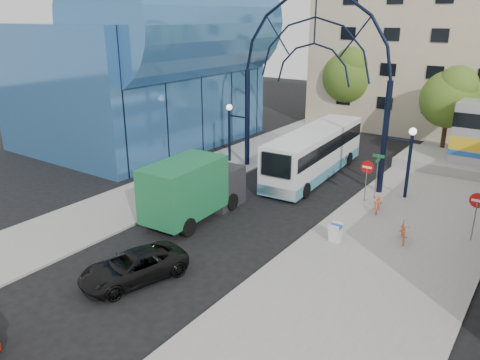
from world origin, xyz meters
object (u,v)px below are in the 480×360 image
Objects in this scene: tree_north_b at (350,74)px; street_name_sign at (377,167)px; tree_north_a at (451,96)px; bike_near_a at (378,202)px; city_bus at (315,152)px; do_not_enter_sign at (477,205)px; gateway_arch at (314,49)px; stop_sign at (367,171)px; sandwich_board at (335,231)px; green_truck at (195,188)px; bike_near_b at (403,232)px; black_suv at (133,267)px.

street_name_sign is at bearing -62.35° from tree_north_b.
tree_north_a is 3.68× the size of bike_near_a.
city_bus reaches higher than bike_near_a.
do_not_enter_sign is 1.31× the size of bike_near_a.
gateway_arch is 8.37m from stop_sign.
street_name_sign is 2.27m from bike_near_a.
sandwich_board is 0.52× the size of bike_near_a.
gateway_arch reaches higher than tree_north_b.
green_truck is at bearing -102.64° from gateway_arch.
street_name_sign is 10.81m from green_truck.
sandwich_board is at bearing -108.27° from bike_near_a.
stop_sign reaches higher than bike_near_a.
bike_near_b is (3.06, -4.60, -1.51)m from street_name_sign.
black_suv is at bearing -149.88° from bike_near_b.
sandwich_board is at bearing -55.09° from gateway_arch.
black_suv reaches higher than bike_near_a.
gateway_arch reaches higher than street_name_sign.
black_suv is 2.39× the size of bike_near_a.
stop_sign is at bearing -22.63° from gateway_arch.
black_suv is 2.72× the size of bike_near_b.
tree_north_a is at bearing 88.50° from sandwich_board.
stop_sign is at bearing 44.08° from green_truck.
street_name_sign is 19.81m from tree_north_b.
do_not_enter_sign is 0.31× the size of tree_north_b.
street_name_sign is at bearing 93.46° from sandwich_board.
tree_north_a is (0.92, 13.33, 2.48)m from street_name_sign.
sandwich_board is (5.60, -8.02, -7.81)m from gateway_arch.
tree_north_a reaches higher than green_truck.
street_name_sign is 1.68× the size of bike_near_b.
bike_near_b reaches higher than bike_near_a.
city_bus reaches higher than bike_near_b.
stop_sign is 5.57m from city_bus.
stop_sign is 1.50× the size of bike_near_b.
city_bus reaches higher than street_name_sign.
do_not_enter_sign is 0.55× the size of black_suv.
stop_sign reaches higher than black_suv.
stop_sign is 0.31× the size of tree_north_b.
street_name_sign is at bearing 56.36° from stop_sign.
gateway_arch is 16.72m from tree_north_b.
green_truck is at bearing -155.86° from bike_near_a.
green_truck reaches higher than bike_near_a.
bike_near_b is at bearing 67.08° from black_suv.
green_truck is (-7.70, -1.34, 0.95)m from sandwich_board.
sandwich_board is at bearing -143.32° from do_not_enter_sign.
tree_north_b is at bearing 111.59° from sandwich_board.
tree_north_b is at bearing 101.13° from city_bus.
sandwich_board is at bearing -91.50° from tree_north_a.
tree_north_b is at bearing 115.83° from stop_sign.
stop_sign reaches higher than do_not_enter_sign.
gateway_arch is 8.18× the size of bike_near_b.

